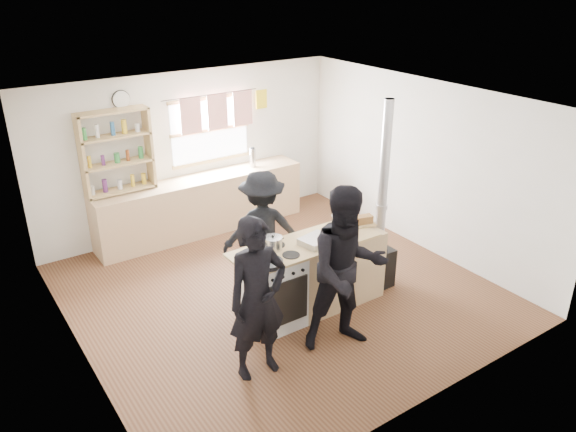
% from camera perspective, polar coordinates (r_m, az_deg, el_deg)
% --- Properties ---
extents(ground, '(5.00, 5.00, 0.01)m').
position_cam_1_polar(ground, '(7.44, -0.87, -7.64)').
color(ground, brown).
rests_on(ground, ground).
extents(back_counter, '(3.40, 0.55, 0.90)m').
position_cam_1_polar(back_counter, '(8.97, -8.73, 1.13)').
color(back_counter, tan).
rests_on(back_counter, ground).
extents(shelving_unit, '(1.00, 0.28, 1.20)m').
position_cam_1_polar(shelving_unit, '(8.31, -17.03, 6.28)').
color(shelving_unit, tan).
rests_on(shelving_unit, back_counter).
extents(thermos, '(0.10, 0.10, 0.31)m').
position_cam_1_polar(thermos, '(9.17, -3.61, 5.93)').
color(thermos, silver).
rests_on(thermos, back_counter).
extents(cooking_island, '(1.97, 0.64, 0.93)m').
position_cam_1_polar(cooking_island, '(6.89, 2.66, -5.94)').
color(cooking_island, white).
rests_on(cooking_island, ground).
extents(skillet_greens, '(0.40, 0.40, 0.05)m').
position_cam_1_polar(skillet_greens, '(6.12, -2.01, -4.75)').
color(skillet_greens, black).
rests_on(skillet_greens, cooking_island).
extents(roast_tray, '(0.41, 0.35, 0.08)m').
position_cam_1_polar(roast_tray, '(6.57, 2.85, -2.47)').
color(roast_tray, silver).
rests_on(roast_tray, cooking_island).
extents(stockpot_stove, '(0.22, 0.22, 0.18)m').
position_cam_1_polar(stockpot_stove, '(6.42, -1.53, -2.77)').
color(stockpot_stove, silver).
rests_on(stockpot_stove, cooking_island).
extents(stockpot_counter, '(0.31, 0.31, 0.23)m').
position_cam_1_polar(stockpot_counter, '(6.89, 5.68, -0.73)').
color(stockpot_counter, silver).
rests_on(stockpot_counter, cooking_island).
extents(bread_board, '(0.32, 0.26, 0.12)m').
position_cam_1_polar(bread_board, '(7.10, 7.68, -0.49)').
color(bread_board, tan).
rests_on(bread_board, cooking_island).
extents(flue_heater, '(0.35, 0.35, 2.50)m').
position_cam_1_polar(flue_heater, '(7.37, 9.23, -2.55)').
color(flue_heater, black).
rests_on(flue_heater, ground).
extents(person_near_left, '(0.66, 0.45, 1.75)m').
position_cam_1_polar(person_near_left, '(5.65, -3.12, -8.43)').
color(person_near_left, black).
rests_on(person_near_left, ground).
extents(person_near_right, '(1.10, 0.97, 1.88)m').
position_cam_1_polar(person_near_right, '(6.04, 6.03, -5.47)').
color(person_near_right, black).
rests_on(person_near_right, ground).
extents(person_far, '(1.17, 0.93, 1.59)m').
position_cam_1_polar(person_far, '(7.23, -2.62, -1.43)').
color(person_far, black).
rests_on(person_far, ground).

